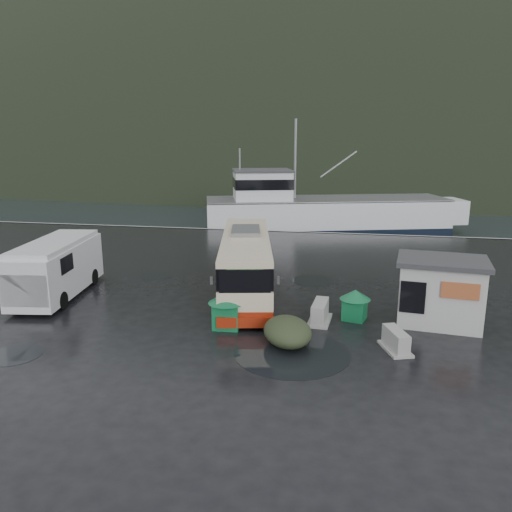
% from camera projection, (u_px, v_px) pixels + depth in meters
% --- Properties ---
extents(ground, '(160.00, 160.00, 0.00)m').
position_uv_depth(ground, '(211.00, 311.00, 22.78)').
color(ground, black).
rests_on(ground, ground).
extents(harbor_water, '(300.00, 180.00, 0.02)m').
position_uv_depth(harbor_water, '(326.00, 167.00, 127.96)').
color(harbor_water, black).
rests_on(harbor_water, ground).
extents(quay_edge, '(160.00, 0.60, 1.50)m').
position_uv_depth(quay_edge, '(275.00, 231.00, 41.90)').
color(quay_edge, '#999993').
rests_on(quay_edge, ground).
extents(headland, '(780.00, 540.00, 570.00)m').
position_uv_depth(headland, '(358.00, 152.00, 260.06)').
color(headland, black).
rests_on(headland, ground).
extents(coach_bus, '(4.92, 11.43, 3.13)m').
position_uv_depth(coach_bus, '(246.00, 291.00, 25.69)').
color(coach_bus, beige).
rests_on(coach_bus, ground).
extents(white_van, '(3.24, 7.02, 2.83)m').
position_uv_depth(white_van, '(59.00, 296.00, 24.95)').
color(white_van, silver).
rests_on(white_van, ground).
extents(waste_bin_left, '(1.17, 1.17, 1.55)m').
position_uv_depth(waste_bin_left, '(227.00, 327.00, 20.84)').
color(waste_bin_left, '#126538').
rests_on(waste_bin_left, ground).
extents(waste_bin_right, '(1.18, 1.18, 1.34)m').
position_uv_depth(waste_bin_right, '(354.00, 319.00, 21.73)').
color(waste_bin_right, '#126538').
rests_on(waste_bin_right, ground).
extents(dome_tent, '(2.50, 2.97, 1.00)m').
position_uv_depth(dome_tent, '(287.00, 344.00, 19.18)').
color(dome_tent, '#2F3922').
rests_on(dome_tent, ground).
extents(ticket_kiosk, '(3.94, 3.18, 2.83)m').
position_uv_depth(ticket_kiosk, '(437.00, 323.00, 21.30)').
color(ticket_kiosk, '#B7B7B3').
rests_on(ticket_kiosk, ground).
extents(jersey_barrier_a, '(1.03, 1.84, 0.89)m').
position_uv_depth(jersey_barrier_a, '(320.00, 322.00, 21.45)').
color(jersey_barrier_a, '#999993').
rests_on(jersey_barrier_a, ground).
extents(jersey_barrier_b, '(1.27, 1.76, 0.79)m').
position_uv_depth(jersey_barrier_b, '(395.00, 350.00, 18.60)').
color(jersey_barrier_b, '#999993').
rests_on(jersey_barrier_b, ground).
extents(fishing_trawler, '(27.57, 13.19, 10.80)m').
position_uv_depth(fishing_trawler, '(326.00, 219.00, 48.13)').
color(fishing_trawler, silver).
rests_on(fishing_trawler, ground).
extents(puddles, '(13.10, 13.72, 0.01)m').
position_uv_depth(puddles, '(246.00, 326.00, 20.92)').
color(puddles, black).
rests_on(puddles, ground).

